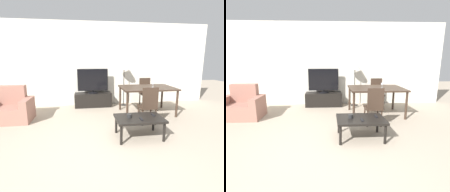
# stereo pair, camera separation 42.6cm
# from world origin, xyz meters

# --- Properties ---
(ground_plane) EXTENTS (18.00, 18.00, 0.00)m
(ground_plane) POSITION_xyz_m (0.00, 0.00, 0.00)
(ground_plane) COLOR tan
(wall_back) EXTENTS (7.95, 0.06, 2.70)m
(wall_back) POSITION_xyz_m (0.00, 3.51, 1.35)
(wall_back) COLOR silver
(wall_back) RESTS_ON ground_plane
(armchair) EXTENTS (1.05, 0.73, 0.87)m
(armchair) POSITION_xyz_m (-2.18, 2.17, 0.30)
(armchair) COLOR #9E6B5B
(armchair) RESTS_ON ground_plane
(tv_stand) EXTENTS (1.18, 0.45, 0.45)m
(tv_stand) POSITION_xyz_m (-0.05, 3.21, 0.22)
(tv_stand) COLOR black
(tv_stand) RESTS_ON ground_plane
(tv) EXTENTS (0.96, 0.32, 0.78)m
(tv) POSITION_xyz_m (-0.05, 3.21, 0.84)
(tv) COLOR black
(tv) RESTS_ON tv_stand
(coffee_table) EXTENTS (0.94, 0.64, 0.41)m
(coffee_table) POSITION_xyz_m (0.73, 0.77, 0.37)
(coffee_table) COLOR black
(coffee_table) RESTS_ON ground_plane
(dining_table) EXTENTS (1.47, 1.04, 0.76)m
(dining_table) POSITION_xyz_m (1.42, 2.24, 0.69)
(dining_table) COLOR #38281E
(dining_table) RESTS_ON ground_plane
(dining_chair_near) EXTENTS (0.40, 0.40, 0.91)m
(dining_chair_near) POSITION_xyz_m (1.16, 1.41, 0.50)
(dining_chair_near) COLOR #38281E
(dining_chair_near) RESTS_ON ground_plane
(dining_chair_far) EXTENTS (0.40, 0.40, 0.91)m
(dining_chair_far) POSITION_xyz_m (1.68, 3.07, 0.50)
(dining_chair_far) COLOR #38281E
(dining_chair_far) RESTS_ON ground_plane
(floor_lamp) EXTENTS (0.34, 0.34, 1.47)m
(floor_lamp) POSITION_xyz_m (0.96, 3.20, 1.27)
(floor_lamp) COLOR black
(floor_lamp) RESTS_ON ground_plane
(remote_primary) EXTENTS (0.04, 0.15, 0.02)m
(remote_primary) POSITION_xyz_m (0.74, 0.66, 0.42)
(remote_primary) COLOR black
(remote_primary) RESTS_ON coffee_table
(remote_secondary) EXTENTS (0.04, 0.15, 0.02)m
(remote_secondary) POSITION_xyz_m (1.05, 0.85, 0.42)
(remote_secondary) COLOR black
(remote_secondary) RESTS_ON coffee_table
(cup_white_near) EXTENTS (0.09, 0.09, 0.07)m
(cup_white_near) POSITION_xyz_m (0.53, 0.79, 0.45)
(cup_white_near) COLOR black
(cup_white_near) RESTS_ON coffee_table
(wine_glass_left) EXTENTS (0.07, 0.07, 0.15)m
(wine_glass_left) POSITION_xyz_m (1.55, 2.16, 0.87)
(wine_glass_left) COLOR silver
(wine_glass_left) RESTS_ON dining_table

